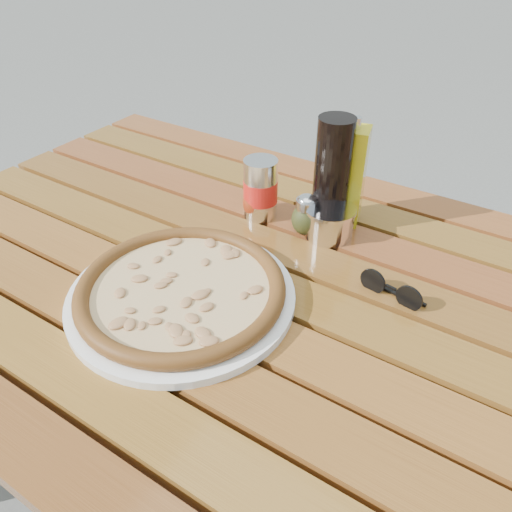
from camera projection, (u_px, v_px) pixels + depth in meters
The scene contains 11 objects.
ground at pixel (252, 502), 1.29m from camera, with size 60.00×60.00×0.00m, color #63635F.
table at pixel (250, 309), 0.89m from camera, with size 1.40×0.90×0.75m.
plate at pixel (182, 296), 0.79m from camera, with size 0.36×0.36×0.01m, color white.
pizza at pixel (181, 289), 0.78m from camera, with size 0.42×0.42×0.03m.
pepper_shaker at pixel (256, 199), 0.98m from camera, with size 0.07×0.07×0.08m.
oregano_shaker at pixel (306, 215), 0.93m from camera, with size 0.06×0.06×0.08m.
dark_bottle at pixel (332, 177), 0.90m from camera, with size 0.07×0.07×0.22m, color black.
soda_can at pixel (261, 189), 0.97m from camera, with size 0.07×0.07×0.12m.
olive_oil_cruet at pixel (349, 176), 0.93m from camera, with size 0.07×0.07×0.21m.
parmesan_tin at pixel (329, 221), 0.93m from camera, with size 0.13×0.13×0.07m.
sunglasses at pixel (391, 290), 0.79m from camera, with size 0.11×0.04×0.04m.
Camera 1 is at (0.37, -0.55, 1.28)m, focal length 35.00 mm.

